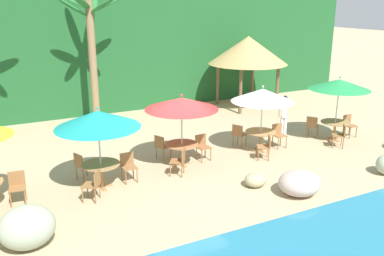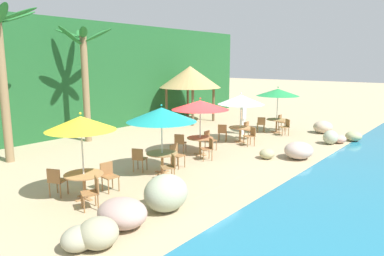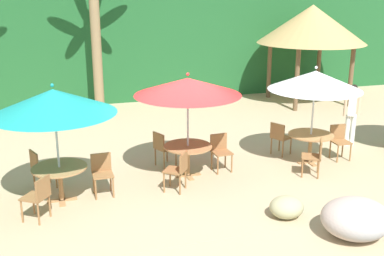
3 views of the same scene
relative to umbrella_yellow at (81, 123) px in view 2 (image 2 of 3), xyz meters
name	(u,v)px [view 2 (image 2 of 3)]	position (x,y,z in m)	size (l,w,h in m)	color
ground_plane	(203,157)	(5.77, 0.13, -2.19)	(120.00, 120.00, 0.00)	tan
terrace_deck	(203,157)	(5.77, 0.13, -2.19)	(18.00, 5.20, 0.01)	tan
foliage_backdrop	(73,77)	(5.77, 9.13, 0.81)	(28.00, 2.40, 6.00)	#1E5628
rock_seawall	(250,165)	(4.88, -2.58, -1.84)	(16.46, 2.75, 0.97)	#9E9B81
umbrella_yellow	(81,123)	(0.00, 0.00, 0.00)	(1.94, 1.94, 2.51)	silver
dining_table_yellow	(84,178)	(0.00, 0.00, -1.58)	(1.10, 1.10, 0.74)	#A37547
chair_yellow_seaward	(109,174)	(0.85, -0.01, -1.68)	(0.47, 0.48, 0.87)	olive
chair_yellow_inland	(56,180)	(-0.42, 0.74, -1.68)	(0.56, 0.56, 0.87)	olive
chair_yellow_left	(93,191)	(-0.29, -0.80, -1.68)	(0.57, 0.56, 0.87)	olive
umbrella_teal	(162,115)	(3.12, -0.09, -0.11)	(2.41, 2.41, 2.44)	silver
dining_table_teal	(162,156)	(3.12, -0.09, -1.58)	(1.10, 1.10, 0.74)	#A37547
chair_teal_seaward	(176,154)	(3.97, 0.01, -1.68)	(0.43, 0.43, 0.87)	olive
chair_teal_inland	(139,158)	(2.73, 0.66, -1.68)	(0.55, 0.55, 0.87)	olive
chair_teal_left	(170,166)	(2.72, -0.84, -1.68)	(0.59, 0.59, 0.87)	olive
umbrella_red	(200,105)	(5.96, 0.42, -0.09)	(2.37, 2.37, 2.41)	silver
dining_table_red	(200,141)	(5.96, 0.42, -1.58)	(1.10, 1.10, 0.74)	#A37547
chair_red_seaward	(209,139)	(6.80, 0.57, -1.68)	(0.45, 0.46, 0.87)	olive
chair_red_inland	(180,142)	(5.54, 1.16, -1.68)	(0.56, 0.55, 0.87)	olive
chair_red_left	(209,147)	(5.54, -0.33, -1.68)	(0.59, 0.59, 0.87)	olive
umbrella_white	(241,100)	(9.08, 0.37, -0.12)	(2.22, 2.22, 2.41)	silver
dining_table_white	(240,130)	(9.08, 0.37, -1.58)	(1.10, 1.10, 0.74)	#A37547
chair_white_seaward	(248,129)	(9.93, 0.42, -1.68)	(0.44, 0.44, 0.87)	olive
chair_white_inland	(222,131)	(8.61, 1.08, -1.68)	(0.57, 0.57, 0.87)	olive
chair_white_left	(251,135)	(8.74, -0.42, -1.68)	(0.58, 0.58, 0.87)	olive
umbrella_green	(278,92)	(12.39, 0.06, 0.02)	(2.29, 2.29, 2.52)	silver
dining_table_green	(277,122)	(12.39, 0.06, -1.58)	(1.10, 1.10, 0.74)	#A37547
chair_green_seaward	(282,121)	(13.24, 0.16, -1.68)	(0.43, 0.43, 0.87)	olive
chair_green_inland	(261,123)	(11.83, 0.71, -1.68)	(0.59, 0.59, 0.87)	olive
chair_green_left	(286,126)	(11.95, -0.67, -1.68)	(0.59, 0.59, 0.87)	olive
palm_tree_nearest	(0,57)	(0.47, 5.59, 1.85)	(3.03, 3.03, 5.88)	olive
palm_tree_second	(85,66)	(4.62, 6.31, 1.46)	(2.86, 2.73, 5.44)	olive
palapa_hut	(190,77)	(12.34, 6.13, 0.67)	(3.95, 3.95, 3.57)	brown
waiter_in_white	(243,116)	(10.83, 1.25, -1.21)	(0.52, 0.39, 1.70)	white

